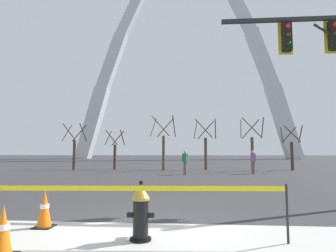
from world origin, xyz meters
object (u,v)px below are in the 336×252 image
(fire_hydrant, at_px, (141,212))
(traffic_cone_mid_sidewalk, at_px, (3,231))
(traffic_cone_by_hydrant, at_px, (45,209))
(monument_arch, at_px, (185,65))
(pedestrian_walking_left, at_px, (253,162))
(pedestrian_standing_center, at_px, (185,162))

(fire_hydrant, bearing_deg, traffic_cone_mid_sidewalk, -154.17)
(fire_hydrant, distance_m, traffic_cone_by_hydrant, 2.13)
(traffic_cone_by_hydrant, relative_size, monument_arch, 0.02)
(fire_hydrant, distance_m, pedestrian_walking_left, 15.64)
(pedestrian_standing_center, bearing_deg, traffic_cone_by_hydrant, -101.00)
(traffic_cone_mid_sidewalk, distance_m, monument_arch, 60.25)
(traffic_cone_mid_sidewalk, height_order, monument_arch, monument_arch)
(traffic_cone_mid_sidewalk, bearing_deg, monument_arch, 88.17)
(fire_hydrant, bearing_deg, pedestrian_standing_center, 87.83)
(fire_hydrant, bearing_deg, monument_arch, 90.02)
(traffic_cone_by_hydrant, distance_m, pedestrian_walking_left, 15.84)
(traffic_cone_by_hydrant, distance_m, pedestrian_standing_center, 13.39)
(traffic_cone_mid_sidewalk, relative_size, pedestrian_walking_left, 0.46)
(pedestrian_standing_center, bearing_deg, pedestrian_walking_left, 12.13)
(traffic_cone_mid_sidewalk, bearing_deg, pedestrian_walking_left, 66.05)
(fire_hydrant, relative_size, pedestrian_standing_center, 0.62)
(fire_hydrant, relative_size, monument_arch, 0.02)
(traffic_cone_by_hydrant, distance_m, monument_arch, 58.81)
(traffic_cone_by_hydrant, bearing_deg, traffic_cone_mid_sidewalk, -82.62)
(traffic_cone_mid_sidewalk, relative_size, pedestrian_standing_center, 0.46)
(monument_arch, bearing_deg, pedestrian_walking_left, -82.86)
(monument_arch, relative_size, pedestrian_standing_center, 30.32)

